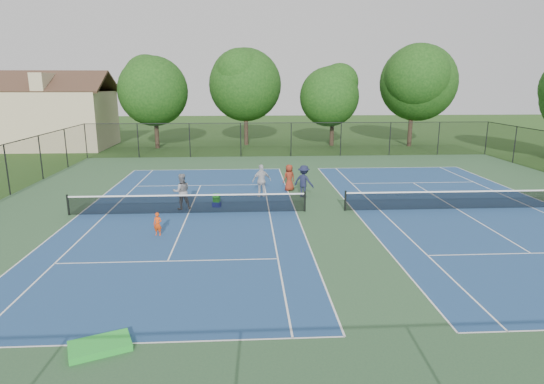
{
  "coord_description": "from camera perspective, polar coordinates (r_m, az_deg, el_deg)",
  "views": [
    {
      "loc": [
        -4.03,
        -22.4,
        6.48
      ],
      "look_at": [
        -2.8,
        -1.0,
        1.3
      ],
      "focal_mm": 30.0,
      "sensor_mm": 36.0,
      "label": 1
    }
  ],
  "objects": [
    {
      "name": "ball_hopper",
      "position": [
        24.36,
        -6.98,
        -0.75
      ],
      "size": [
        0.4,
        0.36,
        0.42
      ],
      "primitive_type": "cube",
      "rotation": [
        0.0,
        0.0,
        -0.26
      ],
      "color": "green",
      "rests_on": "ball_crate"
    },
    {
      "name": "court_pad",
      "position": [
        23.66,
        6.65,
        -2.39
      ],
      "size": [
        36.0,
        36.0,
        0.01
      ],
      "primitive_type": "cube",
      "color": "#2D5134",
      "rests_on": "ground"
    },
    {
      "name": "clapboard_house",
      "position": [
        51.17,
        -25.33,
        8.5
      ],
      "size": [
        10.8,
        8.1,
        7.65
      ],
      "color": "tan",
      "rests_on": "ground"
    },
    {
      "name": "tennis_court_right",
      "position": [
        25.77,
        22.18,
        -1.78
      ],
      "size": [
        12.0,
        23.83,
        1.07
      ],
      "color": "navy",
      "rests_on": "ground"
    },
    {
      "name": "ground",
      "position": [
        23.67,
        6.65,
        -2.4
      ],
      "size": [
        140.0,
        140.0,
        0.0
      ],
      "primitive_type": "plane",
      "color": "#234716",
      "rests_on": "ground"
    },
    {
      "name": "bystander_c",
      "position": [
        27.78,
        2.17,
        1.81
      ],
      "size": [
        0.95,
        0.83,
        1.63
      ],
      "primitive_type": "imported",
      "rotation": [
        0.0,
        0.0,
        3.63
      ],
      "color": "maroon",
      "rests_on": "ground"
    },
    {
      "name": "perimeter_fence",
      "position": [
        23.28,
        6.76,
        1.39
      ],
      "size": [
        36.08,
        36.08,
        3.02
      ],
      "color": "black",
      "rests_on": "ground"
    },
    {
      "name": "tree_back_c",
      "position": [
        48.26,
        7.68,
        12.28
      ],
      "size": [
        6.0,
        6.0,
        8.4
      ],
      "color": "#2D2116",
      "rests_on": "ground"
    },
    {
      "name": "tree_back_b",
      "position": [
        48.4,
        -3.34,
        13.7
      ],
      "size": [
        7.6,
        7.6,
        10.03
      ],
      "color": "#2D2116",
      "rests_on": "ground"
    },
    {
      "name": "green_tarp",
      "position": [
        12.68,
        -20.79,
        -17.62
      ],
      "size": [
        1.69,
        1.37,
        0.18
      ],
      "primitive_type": "cube",
      "rotation": [
        0.0,
        0.0,
        0.39
      ],
      "color": "green",
      "rests_on": "ground"
    },
    {
      "name": "tree_back_a",
      "position": [
        47.26,
        -14.59,
        12.63
      ],
      "size": [
        6.8,
        6.8,
        9.15
      ],
      "color": "#2D2116",
      "rests_on": "ground"
    },
    {
      "name": "tree_back_d",
      "position": [
        49.43,
        17.35,
        13.39
      ],
      "size": [
        7.8,
        7.8,
        10.37
      ],
      "color": "#2D2116",
      "rests_on": "ground"
    },
    {
      "name": "ball_crate",
      "position": [
        24.44,
        -6.96,
        -1.55
      ],
      "size": [
        0.48,
        0.41,
        0.28
      ],
      "primitive_type": "cube",
      "rotation": [
        0.0,
        0.0,
        -0.24
      ],
      "color": "navy",
      "rests_on": "ground"
    },
    {
      "name": "bystander_b",
      "position": [
        26.23,
        4.01,
        1.35
      ],
      "size": [
        1.39,
        1.25,
        1.87
      ],
      "primitive_type": "imported",
      "rotation": [
        0.0,
        0.0,
        2.56
      ],
      "color": "#181C36",
      "rests_on": "ground"
    },
    {
      "name": "instructor",
      "position": [
        24.13,
        -11.27,
        0.06
      ],
      "size": [
        1.08,
        0.94,
        1.9
      ],
      "primitive_type": "imported",
      "rotation": [
        0.0,
        0.0,
        3.41
      ],
      "color": "gray",
      "rests_on": "ground"
    },
    {
      "name": "child_player",
      "position": [
        20.31,
        -14.16,
        -3.93
      ],
      "size": [
        0.42,
        0.32,
        1.03
      ],
      "primitive_type": "imported",
      "rotation": [
        0.0,
        0.0,
        -0.23
      ],
      "color": "#E5420F",
      "rests_on": "ground"
    },
    {
      "name": "tennis_court_left",
      "position": [
        23.48,
        -10.44,
        -2.42
      ],
      "size": [
        12.0,
        23.83,
        1.07
      ],
      "color": "navy",
      "rests_on": "ground"
    },
    {
      "name": "bystander_a",
      "position": [
        26.28,
        -1.31,
        1.44
      ],
      "size": [
        1.2,
        0.74,
        1.9
      ],
      "primitive_type": "imported",
      "rotation": [
        0.0,
        0.0,
        3.4
      ],
      "color": "silver",
      "rests_on": "ground"
    }
  ]
}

